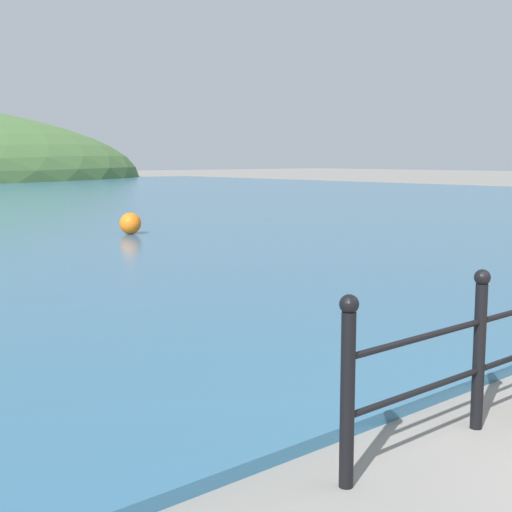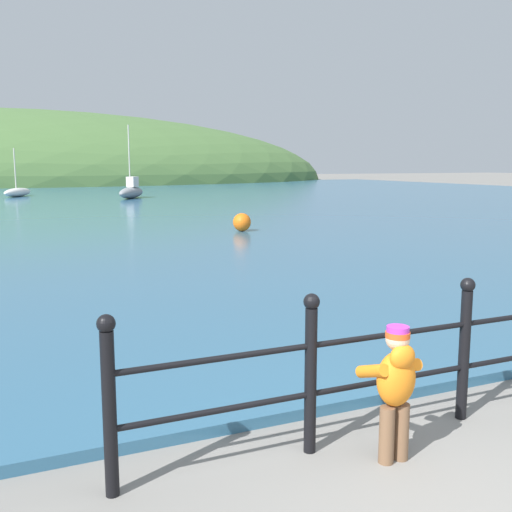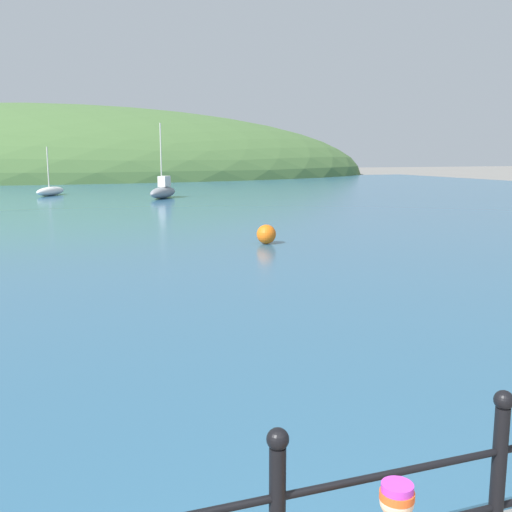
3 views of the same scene
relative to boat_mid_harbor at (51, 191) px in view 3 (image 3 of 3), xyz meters
name	(u,v)px [view 3 (image 3 of 3)]	position (x,y,z in m)	size (l,w,h in m)	color
water	(71,202)	(0.88, -5.14, -0.33)	(80.00, 60.00, 0.10)	#2D5B7A
far_hillside	(53,177)	(0.88, 33.80, -0.38)	(75.71, 41.64, 15.97)	#476B38
iron_railing	(396,501)	(1.17, -35.64, 0.27)	(4.49, 0.12, 1.21)	black
boat_mid_harbor	(51,191)	(0.00, 0.00, 0.00)	(2.13, 2.95, 2.91)	silver
boat_far_left	(163,191)	(5.97, -4.52, 0.14)	(2.41, 3.14, 4.18)	gray
mooring_buoy	(266,234)	(5.28, -22.78, 0.00)	(0.55, 0.55, 0.55)	orange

